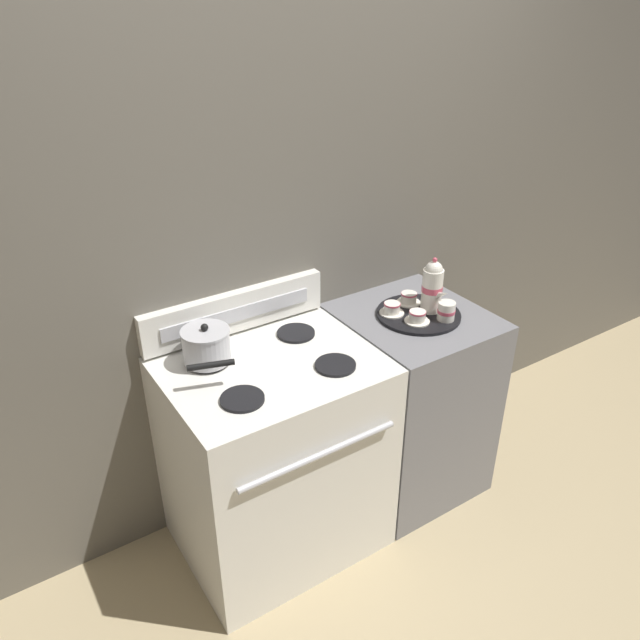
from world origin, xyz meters
TOP-DOWN VIEW (x-y plane):
  - ground_plane at (0.00, 0.00)m, footprint 6.00×6.00m
  - wall_back at (0.00, 0.33)m, footprint 6.00×0.05m
  - stove at (-0.29, -0.00)m, footprint 0.79×0.65m
  - control_panel at (-0.29, 0.29)m, footprint 0.78×0.05m
  - side_counter at (0.40, 0.00)m, footprint 0.58×0.62m
  - saucepan at (-0.49, 0.14)m, footprint 0.22×0.28m
  - serving_tray at (0.41, -0.01)m, footprint 0.35×0.35m
  - teapot at (0.47, -0.02)m, footprint 0.09×0.14m
  - teacup_left at (0.35, -0.06)m, footprint 0.10×0.10m
  - teacup_right at (0.43, 0.08)m, footprint 0.10×0.10m
  - teacup_front at (0.31, 0.05)m, footprint 0.10×0.10m
  - creamer_jug at (0.46, -0.11)m, footprint 0.07×0.07m

SIDE VIEW (x-z plane):
  - ground_plane at x=0.00m, z-range 0.00..0.00m
  - side_counter at x=0.40m, z-range 0.00..0.88m
  - stove at x=-0.29m, z-range 0.00..0.89m
  - serving_tray at x=0.41m, z-range 0.88..0.90m
  - teacup_left at x=0.35m, z-range 0.90..0.95m
  - teacup_right at x=0.43m, z-range 0.90..0.95m
  - teacup_front at x=0.31m, z-range 0.90..0.95m
  - creamer_jug at x=0.46m, z-range 0.90..0.98m
  - saucepan at x=-0.49m, z-range 0.88..1.04m
  - control_panel at x=-0.29m, z-range 0.90..1.06m
  - teapot at x=0.47m, z-range 0.89..1.13m
  - wall_back at x=0.00m, z-range 0.00..2.20m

